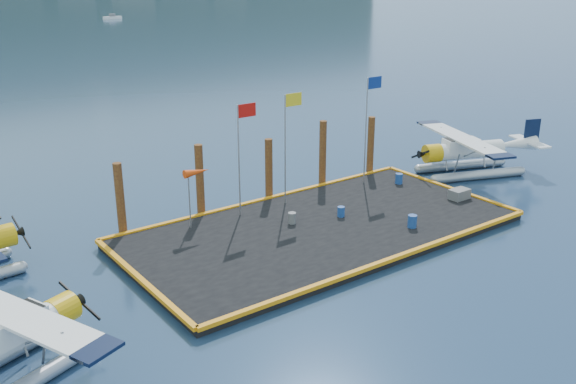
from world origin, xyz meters
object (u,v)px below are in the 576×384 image
(flagpole_blue, at_px, (369,114))
(piling_2, at_px, (269,171))
(drum_0, at_px, (292,218))
(drum_2, at_px, (341,212))
(piling_4, at_px, (371,147))
(piling_0, at_px, (120,202))
(seaplane_a, at_px, (7,343))
(windsock, at_px, (196,173))
(seaplane_d, at_px, (466,153))
(drum_4, at_px, (399,179))
(crate, at_px, (459,194))
(flagpole_yellow, at_px, (288,132))
(piling_1, at_px, (200,183))
(piling_3, at_px, (323,155))
(flagpole_red, at_px, (242,142))
(drum_1, at_px, (412,221))

(flagpole_blue, bearing_deg, piling_2, 165.52)
(drum_0, xyz_separation_m, drum_2, (2.68, -0.79, -0.02))
(piling_4, bearing_deg, piling_2, 180.00)
(flagpole_blue, relative_size, piling_0, 1.62)
(seaplane_a, xyz_separation_m, windsock, (11.15, 7.31, 1.84))
(seaplane_d, xyz_separation_m, drum_4, (-5.61, 0.48, -0.79))
(crate, bearing_deg, drum_2, 165.15)
(drum_0, bearing_deg, flagpole_yellow, 57.41)
(flagpole_blue, distance_m, piling_1, 11.12)
(piling_0, xyz_separation_m, piling_1, (4.50, 0.00, 0.10))
(piling_0, xyz_separation_m, piling_2, (9.00, 0.00, -0.10))
(piling_1, bearing_deg, piling_0, 180.00)
(piling_3, bearing_deg, drum_4, -38.61)
(seaplane_a, height_order, piling_0, piling_0)
(drum_0, xyz_separation_m, piling_2, (1.47, 4.22, 1.21))
(piling_1, relative_size, piling_3, 0.98)
(windsock, height_order, piling_1, piling_1)
(flagpole_red, xyz_separation_m, piling_3, (6.79, 1.60, -2.25))
(drum_4, bearing_deg, piling_1, 166.42)
(flagpole_blue, bearing_deg, flagpole_red, 180.00)
(drum_1, xyz_separation_m, crate, (5.34, 1.36, -0.04))
(piling_3, bearing_deg, windsock, -170.47)
(drum_2, height_order, crate, crate)
(crate, xyz_separation_m, flagpole_yellow, (-8.30, 5.34, 3.83))
(seaplane_d, distance_m, piling_4, 6.33)
(drum_0, bearing_deg, seaplane_a, -162.87)
(drum_1, height_order, drum_2, drum_1)
(drum_2, bearing_deg, piling_2, 103.51)
(drum_4, height_order, piling_2, piling_2)
(piling_3, bearing_deg, seaplane_a, -156.69)
(seaplane_a, relative_size, piling_3, 2.05)
(drum_1, bearing_deg, crate, 14.30)
(seaplane_d, distance_m, flagpole_red, 16.45)
(seaplane_d, xyz_separation_m, drum_2, (-12.09, -1.58, -0.83))
(drum_1, bearing_deg, seaplane_d, 25.70)
(crate, distance_m, piling_2, 11.04)
(drum_0, xyz_separation_m, windsock, (-4.05, 2.62, 2.53))
(drum_2, height_order, flagpole_yellow, flagpole_yellow)
(seaplane_d, xyz_separation_m, drum_0, (-14.77, -0.80, -0.81))
(drum_1, distance_m, crate, 5.51)
(seaplane_a, xyz_separation_m, drum_1, (19.84, 0.61, -0.66))
(piling_0, relative_size, piling_3, 0.93)
(seaplane_a, xyz_separation_m, piling_1, (12.18, 8.91, 0.71))
(piling_0, relative_size, piling_2, 1.05)
(piling_1, bearing_deg, seaplane_d, -10.90)
(drum_0, xyz_separation_m, flagpole_yellow, (1.68, 2.62, 3.82))
(seaplane_a, xyz_separation_m, drum_4, (24.36, 5.97, -0.67))
(seaplane_a, bearing_deg, piling_3, 91.92)
(piling_2, height_order, piling_3, piling_3)
(windsock, bearing_deg, seaplane_a, -146.76)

